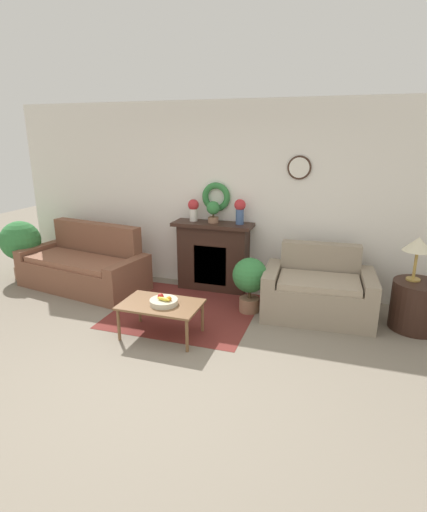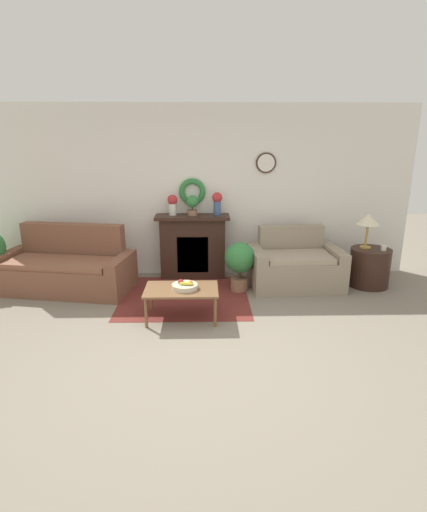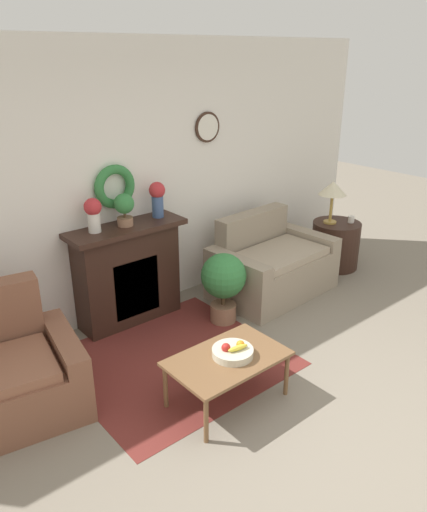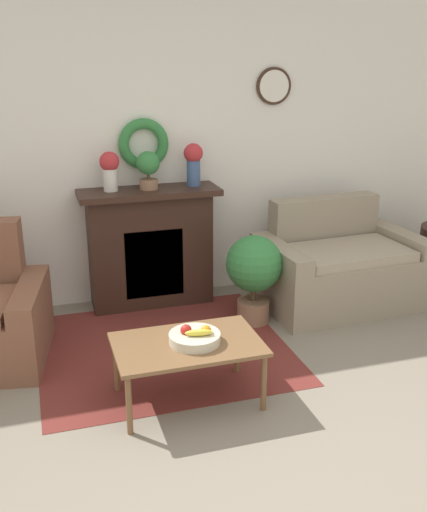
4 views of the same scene
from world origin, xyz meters
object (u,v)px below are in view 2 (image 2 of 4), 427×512
at_px(vase_on_mantel_left, 173,203).
at_px(potted_plant_floor_by_loveseat, 240,261).
at_px(fireplace, 193,246).
at_px(fruit_bowl, 185,286).
at_px(potted_plant_on_mantel, 192,204).
at_px(vase_on_mantel_right, 217,202).
at_px(mug, 384,248).
at_px(couch_left, 66,269).
at_px(side_table_by_loveseat, 369,267).
at_px(table_lamp, 368,220).
at_px(coffee_table, 181,291).
at_px(loveseat_right, 295,266).

relative_size(vase_on_mantel_left, potted_plant_floor_by_loveseat, 0.44).
relative_size(fireplace, potted_plant_floor_by_loveseat, 1.60).
xyz_separation_m(fruit_bowl, potted_plant_on_mantel, (0.06, 1.60, 0.76)).
xyz_separation_m(vase_on_mantel_right, potted_plant_on_mantel, (-0.39, -0.02, -0.03)).
bearing_deg(fruit_bowl, fireplace, 88.01).
bearing_deg(vase_on_mantel_right, mug, -13.86).
bearing_deg(couch_left, side_table_by_loveseat, 10.31).
xyz_separation_m(table_lamp, vase_on_mantel_left, (-2.93, 0.44, 0.20)).
bearing_deg(fireplace, mug, -11.90).
relative_size(fireplace, fruit_bowl, 3.66).
bearing_deg(fireplace, coffee_table, -93.58).
bearing_deg(mug, potted_plant_on_mantel, 168.37).
distance_m(couch_left, potted_plant_on_mantel, 2.14).
bearing_deg(mug, couch_left, 179.21).
bearing_deg(potted_plant_on_mantel, potted_plant_floor_by_loveseat, -41.59).
relative_size(loveseat_right, vase_on_mantel_left, 4.36).
bearing_deg(loveseat_right, mug, -8.68).
relative_size(vase_on_mantel_right, potted_plant_on_mantel, 1.14).
height_order(fruit_bowl, mug, mug).
xyz_separation_m(couch_left, mug, (4.71, -0.06, 0.31)).
xyz_separation_m(side_table_by_loveseat, mug, (0.13, -0.10, 0.33)).
bearing_deg(fireplace, vase_on_mantel_right, 0.83).
bearing_deg(table_lamp, fireplace, 170.62).
relative_size(coffee_table, potted_plant_on_mantel, 2.90).
distance_m(vase_on_mantel_left, potted_plant_floor_by_loveseat, 1.41).
bearing_deg(side_table_by_loveseat, vase_on_mantel_right, 167.81).
relative_size(fruit_bowl, table_lamp, 0.61).
height_order(fruit_bowl, side_table_by_loveseat, side_table_by_loveseat).
relative_size(couch_left, mug, 25.43).
height_order(loveseat_right, vase_on_mantel_left, vase_on_mantel_left).
bearing_deg(coffee_table, fruit_bowl, -14.61).
relative_size(vase_on_mantel_right, potted_plant_floor_by_loveseat, 0.49).
bearing_deg(coffee_table, vase_on_mantel_left, 97.27).
bearing_deg(vase_on_mantel_right, loveseat_right, -22.45).
xyz_separation_m(loveseat_right, potted_plant_floor_by_loveseat, (-0.85, -0.16, 0.14)).
relative_size(fireplace, potted_plant_on_mantel, 3.74).
relative_size(coffee_table, vase_on_mantel_left, 2.82).
bearing_deg(coffee_table, mug, 18.96).
xyz_separation_m(coffee_table, potted_plant_floor_by_loveseat, (0.81, 0.97, 0.09)).
bearing_deg(loveseat_right, potted_plant_on_mantel, 160.16).
bearing_deg(potted_plant_floor_by_loveseat, table_lamp, 6.02).
bearing_deg(potted_plant_on_mantel, loveseat_right, -16.56).
bearing_deg(coffee_table, couch_left, 148.79).
xyz_separation_m(couch_left, coffee_table, (1.77, -1.07, 0.05)).
bearing_deg(fireplace, table_lamp, -9.38).
distance_m(vase_on_mantel_left, potted_plant_on_mantel, 0.31).
relative_size(fireplace, loveseat_right, 0.83).
height_order(vase_on_mantel_right, potted_plant_on_mantel, vase_on_mantel_right).
bearing_deg(fruit_bowl, vase_on_mantel_right, 74.59).
bearing_deg(couch_left, potted_plant_on_mantel, 25.26).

